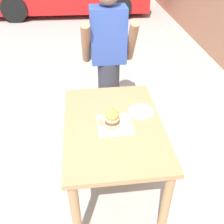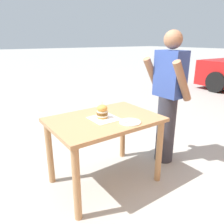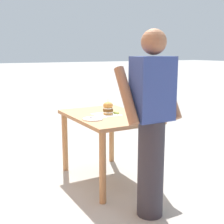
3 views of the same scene
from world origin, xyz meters
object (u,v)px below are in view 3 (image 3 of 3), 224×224
Objects in this scene: side_plate_with_forks at (93,119)px; diner_across_table at (152,122)px; sandwich at (108,108)px; pickle_spear at (116,113)px; patio_table at (108,126)px.

side_plate_with_forks is 0.13× the size of diner_across_table.
diner_across_table reaches higher than sandwich.
pickle_spear is 0.38m from side_plate_with_forks.
diner_across_table reaches higher than side_plate_with_forks.
side_plate_with_forks is at bearing -75.63° from diner_across_table.
sandwich is 0.32m from side_plate_with_forks.
diner_across_table is (0.07, 0.94, 0.03)m from sandwich.
sandwich is at bearing -94.44° from diner_across_table.
sandwich is at bearing -128.41° from patio_table.
sandwich is 2.40× the size of pickle_spear.
sandwich reaches higher than pickle_spear.
pickle_spear is (-0.09, 0.04, -0.06)m from sandwich.
diner_across_table reaches higher than pickle_spear.
pickle_spear is 0.04× the size of diner_across_table.
pickle_spear reaches higher than patio_table.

